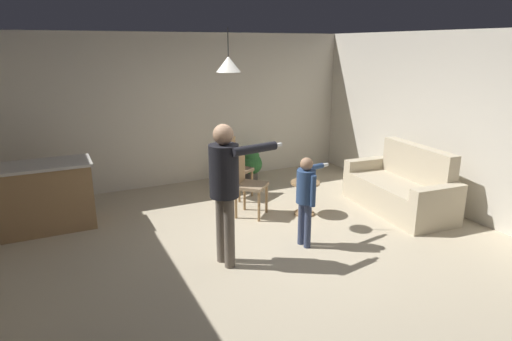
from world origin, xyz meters
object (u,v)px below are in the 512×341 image
object	(u,v)px
kitchen_counter	(46,197)
dining_chair_by_counter	(233,165)
spare_remote_on_table	(305,180)
dining_chair_near_wall	(247,181)
couch_floral	(401,189)
side_table_by_couch	(305,194)
person_adult	(225,180)
person_child	(306,192)
potted_plant_corner	(251,163)

from	to	relation	value
kitchen_counter	dining_chair_by_counter	xyz separation A→B (m)	(2.86, 0.12, 0.07)
kitchen_counter	spare_remote_on_table	world-z (taller)	kitchen_counter
dining_chair_near_wall	spare_remote_on_table	distance (m)	0.88
couch_floral	dining_chair_near_wall	size ratio (longest dim) A/B	1.86
side_table_by_couch	person_adult	size ratio (longest dim) A/B	0.31
dining_chair_near_wall	side_table_by_couch	bearing A→B (deg)	110.63
couch_floral	kitchen_counter	bearing A→B (deg)	76.97
person_adult	dining_chair_by_counter	world-z (taller)	person_adult
kitchen_counter	spare_remote_on_table	xyz separation A→B (m)	(3.53, -1.06, 0.06)
couch_floral	spare_remote_on_table	size ratio (longest dim) A/B	14.33
person_child	potted_plant_corner	xyz separation A→B (m)	(0.56, 2.79, -0.38)
person_child	dining_chair_by_counter	xyz separation A→B (m)	(-0.08, 2.13, -0.18)
kitchen_counter	couch_floral	bearing A→B (deg)	-17.71
person_child	potted_plant_corner	distance (m)	2.87
person_adult	dining_chair_near_wall	size ratio (longest dim) A/B	1.67
person_child	couch_floral	bearing A→B (deg)	92.98
couch_floral	kitchen_counter	size ratio (longest dim) A/B	1.48
kitchen_counter	spare_remote_on_table	distance (m)	3.69
couch_floral	spare_remote_on_table	xyz separation A→B (m)	(-1.44, 0.53, 0.21)
couch_floral	dining_chair_by_counter	xyz separation A→B (m)	(-2.11, 1.71, 0.21)
side_table_by_couch	spare_remote_on_table	bearing A→B (deg)	64.68
couch_floral	dining_chair_by_counter	world-z (taller)	same
side_table_by_couch	dining_chair_by_counter	distance (m)	1.40
person_adult	spare_remote_on_table	world-z (taller)	person_adult
dining_chair_near_wall	potted_plant_corner	distance (m)	1.73
potted_plant_corner	dining_chair_near_wall	bearing A→B (deg)	-117.54
kitchen_counter	spare_remote_on_table	size ratio (longest dim) A/B	9.69
dining_chair_near_wall	person_child	bearing A→B (deg)	55.45
dining_chair_by_counter	potted_plant_corner	distance (m)	0.94
person_adult	potted_plant_corner	size ratio (longest dim) A/B	2.67
person_adult	person_child	distance (m)	1.13
side_table_by_couch	kitchen_counter	bearing A→B (deg)	162.52
potted_plant_corner	spare_remote_on_table	world-z (taller)	potted_plant_corner
dining_chair_near_wall	couch_floral	bearing A→B (deg)	114.48
side_table_by_couch	person_child	size ratio (longest dim) A/B	0.44
couch_floral	spare_remote_on_table	bearing A→B (deg)	74.53
kitchen_counter	person_adult	world-z (taller)	person_adult
side_table_by_couch	person_adult	distance (m)	2.01
kitchen_counter	dining_chair_near_wall	xyz separation A→B (m)	(2.71, -0.74, 0.07)
couch_floral	side_table_by_couch	size ratio (longest dim) A/B	3.58
dining_chair_near_wall	spare_remote_on_table	size ratio (longest dim) A/B	7.69
kitchen_counter	potted_plant_corner	size ratio (longest dim) A/B	2.01
couch_floral	person_adult	world-z (taller)	person_adult
couch_floral	side_table_by_couch	distance (m)	1.53
person_adult	potted_plant_corner	world-z (taller)	person_adult
side_table_by_couch	potted_plant_corner	world-z (taller)	potted_plant_corner
dining_chair_by_counter	dining_chair_near_wall	size ratio (longest dim) A/B	1.00
dining_chair_by_counter	kitchen_counter	bearing A→B (deg)	-26.79
side_table_by_couch	spare_remote_on_table	xyz separation A→B (m)	(0.02, 0.05, 0.21)
side_table_by_couch	couch_floral	bearing A→B (deg)	-18.25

